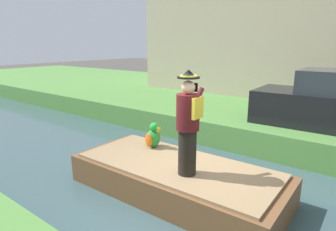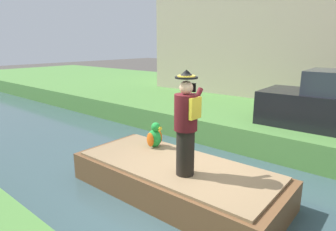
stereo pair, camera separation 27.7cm
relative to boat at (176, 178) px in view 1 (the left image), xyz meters
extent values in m
plane|color=#4C4742|center=(0.00, -0.47, -0.40)|extent=(80.00, 80.00, 0.00)
cube|color=#3D565B|center=(0.00, -0.47, -0.35)|extent=(5.29, 48.00, 0.10)
cube|color=#568E42|center=(7.62, -0.47, 0.00)|extent=(9.95, 48.00, 0.81)
cube|color=brown|center=(0.00, 0.00, -0.02)|extent=(1.84, 4.22, 0.56)
cube|color=#997A56|center=(0.00, 0.00, 0.28)|extent=(1.69, 3.88, 0.05)
cylinder|color=black|center=(-0.25, -0.41, 0.72)|extent=(0.32, 0.32, 0.82)
cylinder|color=#561419|center=(-0.25, -0.41, 1.44)|extent=(0.40, 0.40, 0.62)
cube|color=gold|center=(-0.25, -0.60, 1.54)|extent=(0.28, 0.06, 0.36)
sphere|color=#DBA884|center=(-0.25, -0.41, 1.86)|extent=(0.23, 0.23, 0.23)
cylinder|color=black|center=(-0.25, -0.41, 2.03)|extent=(0.38, 0.38, 0.03)
cone|color=black|center=(-0.25, -0.41, 2.10)|extent=(0.26, 0.26, 0.12)
cylinder|color=gold|center=(-0.25, -0.41, 2.05)|extent=(0.29, 0.29, 0.02)
cylinder|color=#561419|center=(-0.03, -0.45, 1.62)|extent=(0.38, 0.09, 0.43)
cube|color=black|center=(-0.12, -0.47, 1.85)|extent=(0.03, 0.08, 0.15)
ellipsoid|color=green|center=(0.44, 0.96, 0.51)|extent=(0.26, 0.32, 0.40)
sphere|color=green|center=(0.44, 0.92, 0.78)|extent=(0.20, 0.20, 0.20)
cone|color=yellow|center=(0.44, 0.82, 0.77)|extent=(0.09, 0.09, 0.09)
ellipsoid|color=orange|center=(0.30, 0.96, 0.51)|extent=(0.08, 0.20, 0.32)
ellipsoid|color=orange|center=(0.58, 0.96, 0.51)|extent=(0.08, 0.20, 0.32)
cube|color=black|center=(4.26, -2.03, 0.86)|extent=(1.81, 4.05, 0.90)
camera|label=1|loc=(-4.24, -3.02, 2.58)|focal=30.90mm
camera|label=2|loc=(-4.07, -3.24, 2.58)|focal=30.90mm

